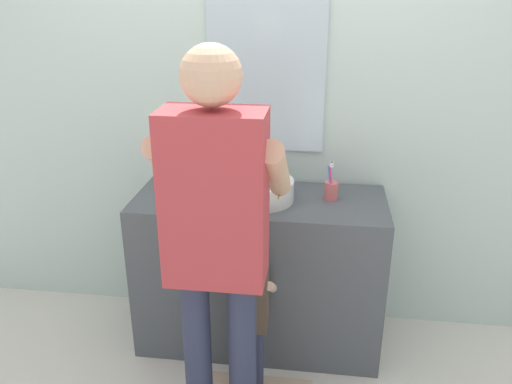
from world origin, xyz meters
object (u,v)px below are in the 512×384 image
object	(u,v)px
adult_parent	(217,222)
child_toddler	(249,308)
toothbrush_cup	(331,190)
soap_bottle	(204,179)

from	to	relation	value
adult_parent	child_toddler	bearing A→B (deg)	70.54
toothbrush_cup	soap_bottle	size ratio (longest dim) A/B	1.25
child_toddler	adult_parent	xyz separation A→B (m)	(-0.09, -0.25, 0.57)
soap_bottle	adult_parent	distance (m)	0.76
toothbrush_cup	adult_parent	world-z (taller)	adult_parent
toothbrush_cup	soap_bottle	bearing A→B (deg)	177.63
toothbrush_cup	child_toddler	distance (m)	0.73
child_toddler	adult_parent	distance (m)	0.63
soap_bottle	adult_parent	world-z (taller)	adult_parent
adult_parent	soap_bottle	bearing A→B (deg)	106.77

